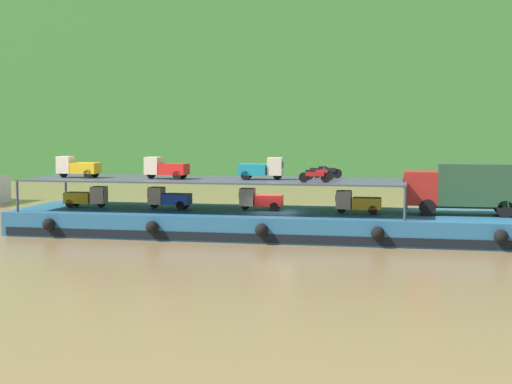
{
  "coord_description": "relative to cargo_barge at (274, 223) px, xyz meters",
  "views": [
    {
      "loc": [
        8.67,
        -48.01,
        6.77
      ],
      "look_at": [
        -1.18,
        0.0,
        2.7
      ],
      "focal_mm": 54.88,
      "sensor_mm": 36.0,
      "label": 1
    }
  ],
  "objects": [
    {
      "name": "motorcycle_upper_port",
      "position": [
        2.79,
        -2.08,
        3.18
      ],
      "size": [
        1.9,
        0.55,
        0.87
      ],
      "color": "black",
      "rests_on": "cargo_rack"
    },
    {
      "name": "cargo_barge",
      "position": [
        0.0,
        0.0,
        0.0
      ],
      "size": [
        33.15,
        8.47,
        1.5
      ],
      "color": "#23567A",
      "rests_on": "ground"
    },
    {
      "name": "mini_truck_upper_stern",
      "position": [
        -12.87,
        -0.68,
        3.44
      ],
      "size": [
        2.75,
        1.22,
        1.38
      ],
      "color": "gold",
      "rests_on": "cargo_rack"
    },
    {
      "name": "mini_truck_lower_stern",
      "position": [
        -12.58,
        0.04,
        1.44
      ],
      "size": [
        2.79,
        1.28,
        1.38
      ],
      "color": "gold",
      "rests_on": "cargo_barge"
    },
    {
      "name": "mini_truck_lower_mid",
      "position": [
        -1.02,
        0.61,
        1.44
      ],
      "size": [
        2.79,
        1.28,
        1.38
      ],
      "color": "red",
      "rests_on": "cargo_barge"
    },
    {
      "name": "motorcycle_upper_centre",
      "position": [
        2.78,
        0.04,
        3.18
      ],
      "size": [
        1.9,
        0.55,
        0.87
      ],
      "color": "black",
      "rests_on": "cargo_rack"
    },
    {
      "name": "mini_truck_upper_fore",
      "position": [
        -0.77,
        -0.12,
        3.44
      ],
      "size": [
        2.8,
        1.3,
        1.38
      ],
      "color": "teal",
      "rests_on": "cargo_rack"
    },
    {
      "name": "ground_plane",
      "position": [
        0.0,
        0.03,
        -0.75
      ],
      "size": [
        400.0,
        400.0,
        0.0
      ],
      "primitive_type": "plane",
      "color": "brown"
    },
    {
      "name": "mini_truck_lower_fore",
      "position": [
        5.2,
        -0.07,
        1.44
      ],
      "size": [
        2.75,
        1.21,
        1.38
      ],
      "color": "gold",
      "rests_on": "cargo_barge"
    },
    {
      "name": "covered_lorry",
      "position": [
        11.59,
        0.4,
        2.44
      ],
      "size": [
        7.87,
        2.32,
        3.1
      ],
      "color": "maroon",
      "rests_on": "cargo_barge"
    },
    {
      "name": "cargo_rack",
      "position": [
        -3.8,
        0.03,
        2.69
      ],
      "size": [
        23.95,
        7.04,
        2.0
      ],
      "color": "#383D47",
      "rests_on": "cargo_barge"
    },
    {
      "name": "motorcycle_upper_stbd",
      "position": [
        3.05,
        2.15,
        3.18
      ],
      "size": [
        1.9,
        0.55,
        0.87
      ],
      "color": "black",
      "rests_on": "cargo_rack"
    },
    {
      "name": "mini_truck_upper_mid",
      "position": [
        -6.89,
        -0.66,
        3.44
      ],
      "size": [
        2.79,
        1.29,
        1.38
      ],
      "color": "red",
      "rests_on": "cargo_rack"
    },
    {
      "name": "mini_truck_lower_aft",
      "position": [
        -7.03,
        0.34,
        1.44
      ],
      "size": [
        2.77,
        1.25,
        1.38
      ],
      "color": "#1E47B7",
      "rests_on": "cargo_barge"
    },
    {
      "name": "hillside_far_bank",
      "position": [
        0.0,
        56.8,
        21.07
      ],
      "size": [
        147.36,
        30.95,
        38.75
      ],
      "color": "#387533",
      "rests_on": "ground"
    }
  ]
}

